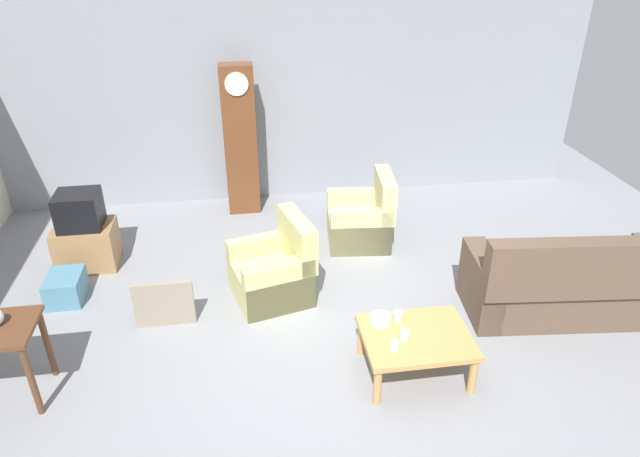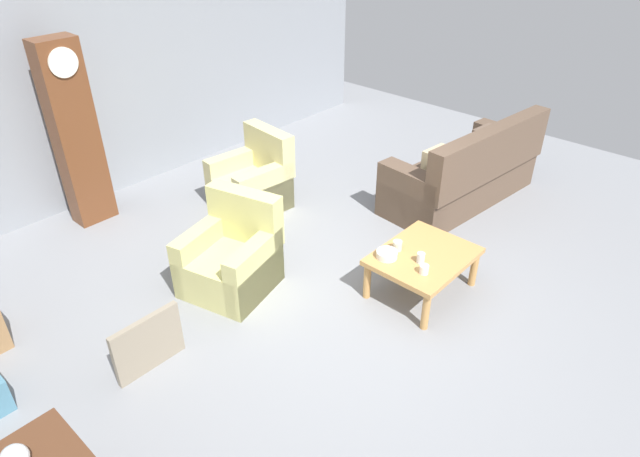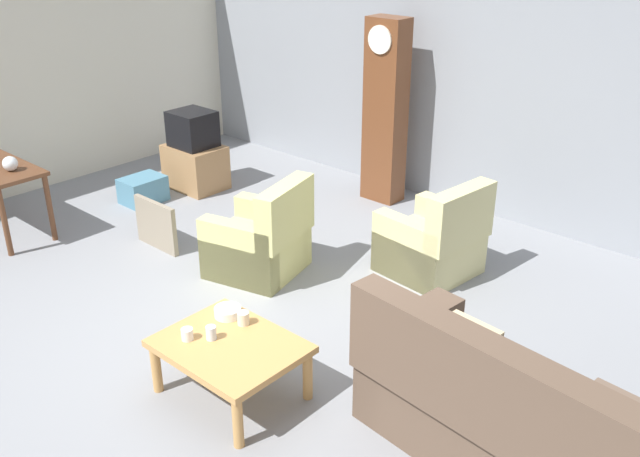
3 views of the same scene
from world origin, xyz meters
The scene contains 15 objects.
ground_plane centered at (0.00, 0.00, 0.00)m, with size 10.40×10.40×0.00m, color gray.
garage_door_wall centered at (0.00, 3.60, 1.60)m, with size 8.40×0.16×3.20m, color gray.
couch_floral centered at (2.44, 0.11, 0.35)m, with size 2.18×1.09×1.04m.
armchair_olive_near centered at (-0.58, 0.89, 0.31)m, with size 0.95×0.93×0.92m.
armchair_olive_far centered at (0.63, 1.94, 0.31)m, with size 0.86×0.84×0.92m.
coffee_table_wood centered at (0.58, -0.51, 0.36)m, with size 0.96×0.76×0.43m.
grandfather_clock centered at (-0.84, 3.10, 1.04)m, with size 0.44×0.30×2.07m.
tv_stand_cabinet centered at (-2.74, 1.87, 0.26)m, with size 0.68×0.52×0.53m, color #997047.
tv_crt centered at (-2.74, 1.87, 0.74)m, with size 0.48×0.44×0.42m, color black.
framed_picture_leaning centered at (-1.73, 0.55, 0.25)m, with size 0.60×0.05×0.50m, color gray.
storage_box_blue centered at (-2.84, 1.17, 0.15)m, with size 0.36×0.48×0.30m, color teal.
cup_white_porcelain centered at (0.33, -0.67, 0.47)m, with size 0.08×0.08×0.08m, color white.
cup_blue_rimmed centered at (0.44, -0.56, 0.48)m, with size 0.07×0.07×0.10m, color silver.
cup_cream_tall centered at (0.47, -0.28, 0.47)m, with size 0.09×0.09×0.10m, color beige.
bowl_white_stacked centered at (0.30, -0.28, 0.46)m, with size 0.20×0.20×0.07m, color white.
Camera 1 is at (-0.86, -4.29, 3.64)m, focal length 31.73 mm.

